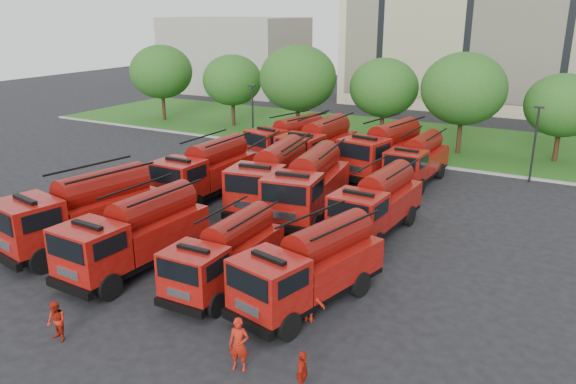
% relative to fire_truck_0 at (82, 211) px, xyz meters
% --- Properties ---
extents(ground, '(140.00, 140.00, 0.00)m').
position_rel_fire_truck_0_xyz_m(ground, '(5.65, 4.88, -1.80)').
color(ground, black).
rests_on(ground, ground).
extents(lawn, '(70.00, 16.00, 0.12)m').
position_rel_fire_truck_0_xyz_m(lawn, '(5.65, 30.88, -1.74)').
color(lawn, '#224A13').
rests_on(lawn, ground).
extents(curb, '(70.00, 0.30, 0.14)m').
position_rel_fire_truck_0_xyz_m(curb, '(5.65, 22.78, -1.73)').
color(curb, gray).
rests_on(curb, ground).
extents(side_building, '(18.00, 12.00, 10.00)m').
position_rel_fire_truck_0_xyz_m(side_building, '(-24.35, 48.88, 3.20)').
color(side_building, gray).
rests_on(side_building, ground).
extents(tree_0, '(6.30, 6.30, 7.70)m').
position_rel_fire_truck_0_xyz_m(tree_0, '(-18.35, 26.88, 3.22)').
color(tree_0, '#382314').
rests_on(tree_0, ground).
extents(tree_1, '(5.71, 5.71, 6.98)m').
position_rel_fire_truck_0_xyz_m(tree_1, '(-10.35, 27.88, 2.75)').
color(tree_1, '#382314').
rests_on(tree_1, ground).
extents(tree_2, '(6.72, 6.72, 8.22)m').
position_rel_fire_truck_0_xyz_m(tree_2, '(-2.35, 26.38, 3.56)').
color(tree_2, '#382314').
rests_on(tree_2, ground).
extents(tree_3, '(5.88, 5.88, 7.19)m').
position_rel_fire_truck_0_xyz_m(tree_3, '(4.65, 28.88, 2.89)').
color(tree_3, '#382314').
rests_on(tree_3, ground).
extents(tree_4, '(6.55, 6.55, 8.01)m').
position_rel_fire_truck_0_xyz_m(tree_4, '(11.65, 27.38, 3.42)').
color(tree_4, '#382314').
rests_on(tree_4, ground).
extents(tree_5, '(5.46, 5.46, 6.68)m').
position_rel_fire_truck_0_xyz_m(tree_5, '(18.65, 28.38, 2.55)').
color(tree_5, '#382314').
rests_on(tree_5, ground).
extents(lamp_post_0, '(0.60, 0.25, 5.11)m').
position_rel_fire_truck_0_xyz_m(lamp_post_0, '(-4.35, 22.08, 1.10)').
color(lamp_post_0, black).
rests_on(lamp_post_0, ground).
extents(lamp_post_1, '(0.60, 0.25, 5.11)m').
position_rel_fire_truck_0_xyz_m(lamp_post_1, '(17.65, 22.08, 1.10)').
color(lamp_post_1, black).
rests_on(lamp_post_1, ground).
extents(fire_truck_0, '(4.08, 8.20, 3.57)m').
position_rel_fire_truck_0_xyz_m(fire_truck_0, '(0.00, 0.00, 0.00)').
color(fire_truck_0, black).
rests_on(fire_truck_0, ground).
extents(fire_truck_1, '(2.98, 7.45, 3.34)m').
position_rel_fire_truck_0_xyz_m(fire_truck_1, '(4.04, -0.62, -0.12)').
color(fire_truck_1, black).
rests_on(fire_truck_1, ground).
extents(fire_truck_2, '(2.44, 6.42, 2.90)m').
position_rel_fire_truck_0_xyz_m(fire_truck_2, '(8.48, -0.05, -0.34)').
color(fire_truck_2, black).
rests_on(fire_truck_2, ground).
extents(fire_truck_3, '(3.91, 7.30, 3.16)m').
position_rel_fire_truck_0_xyz_m(fire_truck_3, '(12.19, 0.36, -0.21)').
color(fire_truck_3, black).
rests_on(fire_truck_3, ground).
extents(fire_truck_4, '(2.82, 7.56, 3.43)m').
position_rel_fire_truck_0_xyz_m(fire_truck_4, '(0.67, 8.96, -0.07)').
color(fire_truck_4, black).
rests_on(fire_truck_4, ground).
extents(fire_truck_5, '(3.97, 8.28, 3.62)m').
position_rel_fire_truck_0_xyz_m(fire_truck_5, '(5.09, 9.49, 0.02)').
color(fire_truck_5, black).
rests_on(fire_truck_5, ground).
extents(fire_truck_6, '(3.89, 8.24, 3.60)m').
position_rel_fire_truck_0_xyz_m(fire_truck_6, '(7.59, 9.11, 0.02)').
color(fire_truck_6, black).
rests_on(fire_truck_6, ground).
extents(fire_truck_7, '(2.89, 7.18, 3.22)m').
position_rel_fire_truck_0_xyz_m(fire_truck_7, '(11.80, 8.68, -0.18)').
color(fire_truck_7, black).
rests_on(fire_truck_7, ground).
extents(fire_truck_8, '(4.10, 7.64, 3.31)m').
position_rel_fire_truck_0_xyz_m(fire_truck_8, '(0.88, 18.93, -0.13)').
color(fire_truck_8, black).
rests_on(fire_truck_8, ground).
extents(fire_truck_9, '(3.03, 8.00, 3.62)m').
position_rel_fire_truck_0_xyz_m(fire_truck_9, '(3.95, 17.74, 0.02)').
color(fire_truck_9, black).
rests_on(fire_truck_9, ground).
extents(fire_truck_10, '(4.13, 8.37, 3.65)m').
position_rel_fire_truck_0_xyz_m(fire_truck_10, '(8.52, 18.79, 0.04)').
color(fire_truck_10, black).
rests_on(fire_truck_10, ground).
extents(fire_truck_11, '(2.74, 6.95, 3.12)m').
position_rel_fire_truck_0_xyz_m(fire_truck_11, '(11.01, 18.29, -0.23)').
color(fire_truck_11, black).
rests_on(fire_truck_11, ground).
extents(firefighter_0, '(0.78, 0.66, 1.83)m').
position_rel_fire_truck_0_xyz_m(firefighter_0, '(12.15, -4.59, -1.80)').
color(firefighter_0, '#A31A0C').
rests_on(firefighter_0, ground).
extents(firefighter_1, '(0.78, 0.51, 1.49)m').
position_rel_fire_truck_0_xyz_m(firefighter_1, '(5.69, -6.32, -1.80)').
color(firefighter_1, '#A31A0C').
rests_on(firefighter_1, ground).
extents(firefighter_3, '(1.21, 0.67, 1.82)m').
position_rel_fire_truck_0_xyz_m(firefighter_3, '(12.77, -0.83, -1.80)').
color(firefighter_3, '#A31A0C').
rests_on(firefighter_3, ground).
extents(firefighter_4, '(0.96, 0.83, 1.66)m').
position_rel_fire_truck_0_xyz_m(firefighter_4, '(1.68, 1.49, -1.80)').
color(firefighter_4, black).
rests_on(firefighter_4, ground).
extents(firefighter_5, '(1.79, 1.52, 1.80)m').
position_rel_fire_truck_0_xyz_m(firefighter_5, '(12.13, 10.13, -1.80)').
color(firefighter_5, black).
rests_on(firefighter_5, ground).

